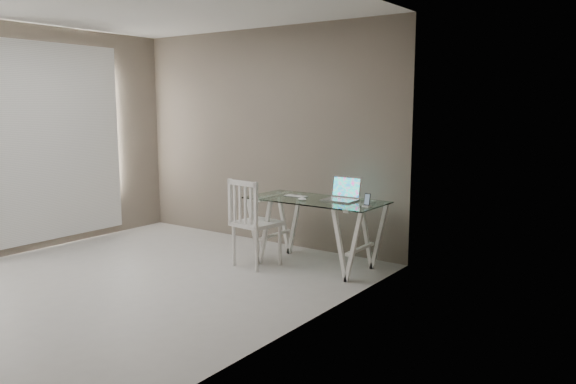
% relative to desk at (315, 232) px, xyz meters
% --- Properties ---
extents(room, '(4.50, 4.52, 2.71)m').
position_rel_desk_xyz_m(room, '(-1.25, -1.61, 1.33)').
color(room, '#A9A6A2').
rests_on(room, ground).
extents(desk, '(1.50, 0.70, 0.75)m').
position_rel_desk_xyz_m(desk, '(0.00, 0.00, 0.00)').
color(desk, silver).
rests_on(desk, ground).
extents(chair, '(0.49, 0.49, 0.97)m').
position_rel_desk_xyz_m(chair, '(-0.56, -0.41, 0.15)').
color(chair, silver).
rests_on(chair, ground).
extents(laptop, '(0.35, 0.29, 0.25)m').
position_rel_desk_xyz_m(laptop, '(0.26, 0.13, 0.42)').
color(laptop, silver).
rests_on(laptop, desk).
extents(keyboard, '(0.27, 0.12, 0.01)m').
position_rel_desk_xyz_m(keyboard, '(-0.28, 0.03, 0.37)').
color(keyboard, silver).
rests_on(keyboard, desk).
extents(mouse, '(0.10, 0.06, 0.03)m').
position_rel_desk_xyz_m(mouse, '(-0.07, -0.14, 0.38)').
color(mouse, white).
rests_on(mouse, desk).
extents(phone_dock, '(0.07, 0.07, 0.13)m').
position_rel_desk_xyz_m(phone_dock, '(0.66, -0.09, 0.40)').
color(phone_dock, white).
rests_on(phone_dock, desk).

